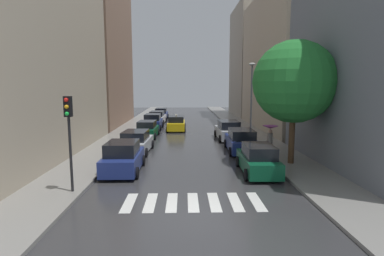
% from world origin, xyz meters
% --- Properties ---
extents(ground_plane, '(28.00, 72.00, 0.04)m').
position_xyz_m(ground_plane, '(0.00, 24.00, -0.02)').
color(ground_plane, '#333336').
extents(sidewalk_left, '(3.00, 72.00, 0.15)m').
position_xyz_m(sidewalk_left, '(-6.50, 24.00, 0.07)').
color(sidewalk_left, gray).
rests_on(sidewalk_left, ground).
extents(sidewalk_right, '(3.00, 72.00, 0.15)m').
position_xyz_m(sidewalk_right, '(6.50, 24.00, 0.07)').
color(sidewalk_right, gray).
rests_on(sidewalk_right, ground).
extents(crosswalk_stripes, '(5.85, 2.20, 0.01)m').
position_xyz_m(crosswalk_stripes, '(0.00, 1.60, 0.01)').
color(crosswalk_stripes, silver).
rests_on(crosswalk_stripes, ground).
extents(building_left_near, '(6.00, 20.91, 15.88)m').
position_xyz_m(building_left_near, '(-11.00, 9.29, 7.94)').
color(building_left_near, '#B2A38C').
rests_on(building_left_near, ground).
extents(building_left_mid, '(6.00, 15.21, 22.63)m').
position_xyz_m(building_left_mid, '(-11.00, 28.21, 11.31)').
color(building_left_mid, '#8C6B56').
rests_on(building_left_mid, ground).
extents(building_right_near, '(6.00, 13.22, 13.42)m').
position_xyz_m(building_right_near, '(11.00, 7.25, 6.71)').
color(building_right_near, slate).
rests_on(building_right_near, ground).
extents(building_right_mid, '(6.00, 18.33, 15.14)m').
position_xyz_m(building_right_mid, '(11.00, 23.96, 7.57)').
color(building_right_mid, '#B2A38C').
rests_on(building_right_mid, ground).
extents(building_right_far, '(6.00, 12.58, 17.55)m').
position_xyz_m(building_right_far, '(11.00, 39.96, 8.78)').
color(building_right_far, '#9E9384').
rests_on(building_right_far, ground).
extents(parked_car_left_nearest, '(2.11, 4.18, 1.79)m').
position_xyz_m(parked_car_left_nearest, '(-3.85, 6.29, 0.83)').
color(parked_car_left_nearest, navy).
rests_on(parked_car_left_nearest, ground).
extents(parked_car_left_second, '(2.28, 4.59, 1.65)m').
position_xyz_m(parked_car_left_second, '(-3.92, 11.51, 0.77)').
color(parked_car_left_second, '#B2B7BF').
rests_on(parked_car_left_second, ground).
extents(parked_car_left_third, '(2.14, 4.23, 1.60)m').
position_xyz_m(parked_car_left_third, '(-3.90, 18.30, 0.75)').
color(parked_car_left_third, '#0C4C2D').
rests_on(parked_car_left_third, ground).
extents(parked_car_left_fourth, '(2.20, 4.17, 1.75)m').
position_xyz_m(parked_car_left_fourth, '(-3.94, 24.02, 0.82)').
color(parked_car_left_fourth, navy).
rests_on(parked_car_left_fourth, ground).
extents(parked_car_left_fifth, '(2.30, 4.78, 1.65)m').
position_xyz_m(parked_car_left_fifth, '(-3.89, 29.34, 0.77)').
color(parked_car_left_fifth, silver).
rests_on(parked_car_left_fifth, ground).
extents(parked_car_left_sixth, '(2.02, 4.55, 1.68)m').
position_xyz_m(parked_car_left_sixth, '(-3.75, 34.61, 0.79)').
color(parked_car_left_sixth, navy).
rests_on(parked_car_left_sixth, ground).
extents(parked_car_right_nearest, '(2.05, 4.33, 1.66)m').
position_xyz_m(parked_car_right_nearest, '(3.79, 5.84, 0.78)').
color(parked_car_right_nearest, '#0C4C2D').
rests_on(parked_car_right_nearest, ground).
extents(parked_car_right_second, '(2.24, 4.82, 1.71)m').
position_xyz_m(parked_car_right_second, '(3.90, 11.64, 0.80)').
color(parked_car_right_second, navy).
rests_on(parked_car_right_second, ground).
extents(parked_car_right_third, '(2.27, 4.72, 1.74)m').
position_xyz_m(parked_car_right_third, '(3.71, 17.00, 0.81)').
color(parked_car_right_third, '#B2B7BF').
rests_on(parked_car_right_third, ground).
extents(taxi_midroad, '(2.09, 4.31, 1.81)m').
position_xyz_m(taxi_midroad, '(-1.23, 22.84, 0.76)').
color(taxi_midroad, yellow).
rests_on(taxi_midroad, ground).
extents(pedestrian_foreground, '(1.09, 1.09, 2.02)m').
position_xyz_m(pedestrian_foreground, '(5.61, 9.99, 1.65)').
color(pedestrian_foreground, black).
rests_on(pedestrian_foreground, sidewalk_right).
extents(street_tree_right, '(4.95, 4.95, 7.47)m').
position_xyz_m(street_tree_right, '(6.25, 7.56, 5.14)').
color(street_tree_right, '#513823').
rests_on(street_tree_right, sidewalk_right).
extents(traffic_light_left_corner, '(0.30, 0.42, 4.30)m').
position_xyz_m(traffic_light_left_corner, '(-5.45, 2.68, 3.29)').
color(traffic_light_left_corner, black).
rests_on(traffic_light_left_corner, sidewalk_left).
extents(lamp_post_right, '(0.60, 0.28, 6.74)m').
position_xyz_m(lamp_post_right, '(5.55, 15.98, 4.05)').
color(lamp_post_right, '#595B60').
rests_on(lamp_post_right, sidewalk_right).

